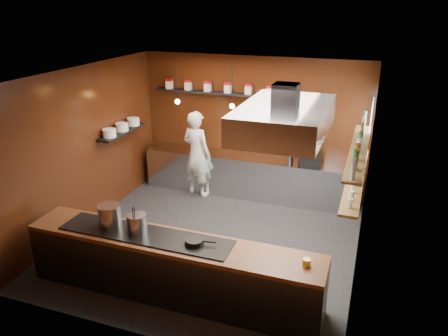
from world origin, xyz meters
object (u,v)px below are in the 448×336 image
at_px(chef, 197,154).
at_px(extractor_hood, 285,118).
at_px(espresso_machine, 309,155).
at_px(stockpot_small, 137,223).
at_px(stockpot_large, 110,215).

bearing_deg(chef, extractor_hood, 152.71).
bearing_deg(espresso_machine, stockpot_small, -136.17).
distance_m(espresso_machine, chef, 2.41).
distance_m(stockpot_small, chef, 3.43).
relative_size(stockpot_large, stockpot_small, 1.19).
distance_m(extractor_hood, chef, 3.58).
distance_m(stockpot_large, chef, 3.37).
relative_size(stockpot_small, espresso_machine, 0.75).
xyz_separation_m(espresso_machine, chef, (-2.37, -0.36, -0.14)).
height_order(extractor_hood, stockpot_small, extractor_hood).
bearing_deg(extractor_hood, stockpot_small, -147.55).
bearing_deg(stockpot_small, chef, 98.46).
relative_size(extractor_hood, espresso_machine, 5.20).
relative_size(extractor_hood, stockpot_small, 6.92).
bearing_deg(stockpot_large, stockpot_small, -2.99).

